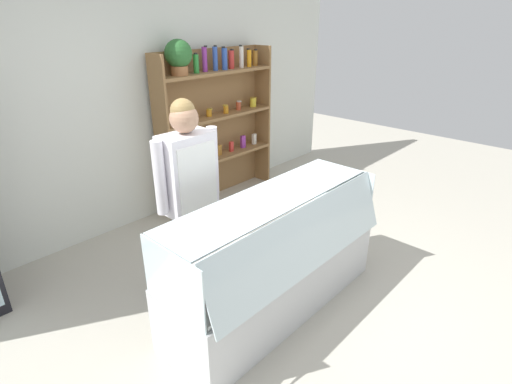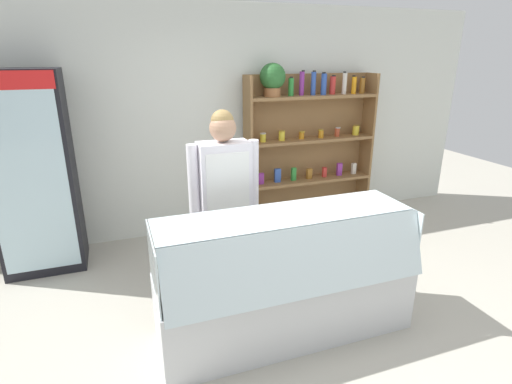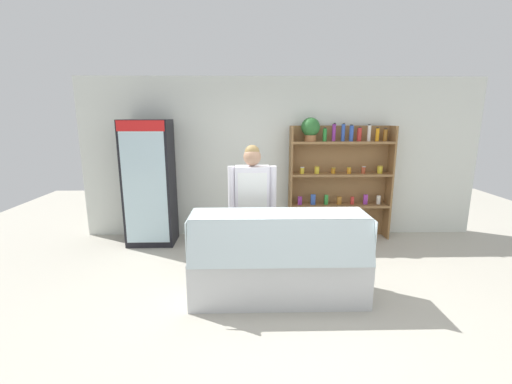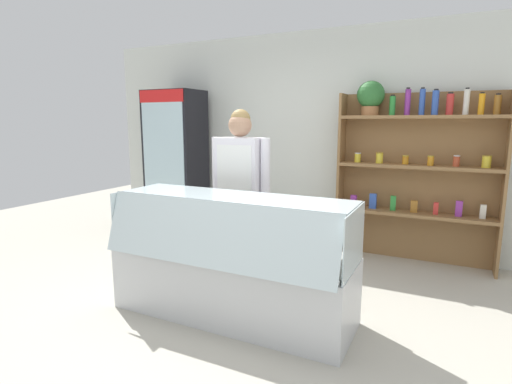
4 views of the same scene
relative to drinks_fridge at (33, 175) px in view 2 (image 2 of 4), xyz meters
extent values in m
plane|color=#B7B2A3|center=(2.16, -1.86, -1.00)|extent=(12.00, 12.00, 0.00)
cube|color=silver|center=(2.16, 0.44, 0.35)|extent=(6.80, 0.10, 2.70)
cube|color=black|center=(0.00, 0.01, 0.00)|extent=(0.75, 0.54, 2.01)
cube|color=silver|center=(0.00, -0.27, 0.00)|extent=(0.67, 0.01, 1.81)
cube|color=red|center=(0.00, -0.27, 0.92)|extent=(0.71, 0.01, 0.16)
cylinder|color=#3356B2|center=(-0.24, -0.20, -0.66)|extent=(0.06, 0.06, 0.19)
cylinder|color=#2D8C38|center=(-0.08, -0.20, -0.65)|extent=(0.06, 0.06, 0.20)
cylinder|color=#9E6623|center=(0.08, -0.20, -0.68)|extent=(0.07, 0.07, 0.15)
cylinder|color=#3356B2|center=(0.24, -0.20, -0.68)|extent=(0.06, 0.06, 0.15)
cylinder|color=red|center=(-0.24, -0.20, -0.11)|extent=(0.07, 0.07, 0.21)
cylinder|color=#2D8C38|center=(-0.08, -0.20, -0.12)|extent=(0.06, 0.06, 0.19)
cylinder|color=#9E6623|center=(0.08, -0.20, -0.11)|extent=(0.07, 0.07, 0.21)
cylinder|color=#9E6623|center=(0.24, -0.20, -0.12)|extent=(0.06, 0.06, 0.19)
cylinder|color=#3356B2|center=(0.00, -0.20, 0.39)|extent=(0.05, 0.05, 0.15)
cylinder|color=silver|center=(0.21, -0.20, 0.40)|extent=(0.05, 0.05, 0.16)
cube|color=olive|center=(3.14, 0.31, -0.05)|extent=(1.71, 0.02, 1.91)
cube|color=olive|center=(2.30, 0.17, -0.05)|extent=(0.03, 0.28, 1.91)
cube|color=olive|center=(3.98, 0.17, -0.05)|extent=(0.03, 0.28, 1.91)
cube|color=olive|center=(3.14, 0.17, -0.43)|extent=(1.65, 0.28, 0.04)
cube|color=olive|center=(3.14, 0.17, 0.10)|extent=(1.65, 0.28, 0.04)
cube|color=olive|center=(3.14, 0.17, 0.64)|extent=(1.65, 0.28, 0.04)
cylinder|color=#996038|center=(2.60, 0.17, 0.70)|extent=(0.19, 0.19, 0.10)
sphere|color=#2B662D|center=(2.60, 0.17, 0.88)|extent=(0.30, 0.30, 0.30)
cylinder|color=#2D8C38|center=(2.84, 0.17, 0.76)|extent=(0.07, 0.07, 0.21)
cylinder|color=black|center=(2.84, 0.17, 0.87)|extent=(0.04, 0.04, 0.02)
cylinder|color=purple|center=(3.00, 0.20, 0.79)|extent=(0.06, 0.06, 0.28)
cylinder|color=black|center=(3.00, 0.17, 0.94)|extent=(0.04, 0.04, 0.02)
cylinder|color=#3356B2|center=(3.14, 0.18, 0.79)|extent=(0.06, 0.06, 0.27)
cylinder|color=black|center=(3.14, 0.17, 0.94)|extent=(0.04, 0.04, 0.02)
cylinder|color=#3356B2|center=(3.27, 0.16, 0.78)|extent=(0.07, 0.07, 0.25)
cylinder|color=black|center=(3.27, 0.17, 0.91)|extent=(0.04, 0.04, 0.02)
cylinder|color=red|center=(3.41, 0.19, 0.76)|extent=(0.07, 0.07, 0.22)
cylinder|color=black|center=(3.41, 0.17, 0.88)|extent=(0.05, 0.05, 0.02)
cylinder|color=silver|center=(3.56, 0.16, 0.78)|extent=(0.06, 0.06, 0.26)
cylinder|color=black|center=(3.56, 0.17, 0.92)|extent=(0.04, 0.04, 0.02)
cylinder|color=orange|center=(3.70, 0.15, 0.76)|extent=(0.06, 0.06, 0.21)
cylinder|color=black|center=(3.70, 0.17, 0.87)|extent=(0.04, 0.04, 0.02)
cylinder|color=#9E6623|center=(3.84, 0.18, 0.75)|extent=(0.07, 0.07, 0.19)
cylinder|color=black|center=(3.84, 0.17, 0.85)|extent=(0.04, 0.04, 0.02)
cylinder|color=yellow|center=(2.49, 0.17, 0.17)|extent=(0.07, 0.07, 0.10)
cylinder|color=silver|center=(2.49, 0.17, 0.22)|extent=(0.07, 0.07, 0.01)
cylinder|color=yellow|center=(2.74, 0.17, 0.17)|extent=(0.08, 0.08, 0.11)
cylinder|color=gold|center=(2.74, 0.17, 0.24)|extent=(0.08, 0.08, 0.01)
cylinder|color=orange|center=(3.01, 0.19, 0.16)|extent=(0.07, 0.07, 0.09)
cylinder|color=gold|center=(3.01, 0.17, 0.21)|extent=(0.07, 0.07, 0.01)
cylinder|color=orange|center=(3.27, 0.16, 0.17)|extent=(0.06, 0.06, 0.09)
cylinder|color=gold|center=(3.27, 0.17, 0.22)|extent=(0.07, 0.07, 0.01)
cylinder|color=#BF4C2D|center=(3.52, 0.18, 0.17)|extent=(0.06, 0.06, 0.11)
cylinder|color=silver|center=(3.52, 0.17, 0.23)|extent=(0.07, 0.07, 0.01)
cylinder|color=yellow|center=(3.80, 0.18, 0.18)|extent=(0.09, 0.09, 0.11)
cylinder|color=gold|center=(3.80, 0.17, 0.24)|extent=(0.09, 0.09, 0.01)
cube|color=purple|center=(2.46, 0.17, -0.34)|extent=(0.07, 0.04, 0.14)
cube|color=#3356B2|center=(2.69, 0.17, -0.33)|extent=(0.08, 0.04, 0.18)
cube|color=#2D8C38|center=(2.91, 0.17, -0.33)|extent=(0.06, 0.05, 0.17)
cube|color=#9E6623|center=(3.14, 0.17, -0.35)|extent=(0.07, 0.05, 0.13)
cube|color=red|center=(3.36, 0.17, -0.35)|extent=(0.05, 0.04, 0.13)
cube|color=purple|center=(3.58, 0.17, -0.33)|extent=(0.07, 0.04, 0.17)
cube|color=silver|center=(3.81, 0.17, -0.34)|extent=(0.06, 0.04, 0.15)
cube|color=silver|center=(1.93, -1.82, -0.73)|extent=(1.98, 0.65, 0.55)
cube|color=white|center=(1.93, -1.82, -0.43)|extent=(1.92, 0.59, 0.03)
cube|color=silver|center=(1.93, -2.13, -0.23)|extent=(1.94, 0.16, 0.47)
cube|color=silver|center=(1.93, -1.77, 0.00)|extent=(1.94, 0.49, 0.01)
cube|color=silver|center=(0.95, -1.82, -0.23)|extent=(0.01, 0.61, 0.45)
cube|color=silver|center=(2.91, -1.82, -0.23)|extent=(0.01, 0.61, 0.45)
cube|color=tan|center=(1.18, -1.74, -0.40)|extent=(0.16, 0.13, 0.05)
cube|color=white|center=(1.18, -1.94, -0.39)|extent=(0.05, 0.03, 0.02)
cube|color=tan|center=(1.55, -1.74, -0.39)|extent=(0.16, 0.11, 0.05)
cube|color=white|center=(1.55, -1.94, -0.39)|extent=(0.05, 0.03, 0.02)
cube|color=beige|center=(1.93, -1.74, -0.40)|extent=(0.17, 0.13, 0.05)
cube|color=white|center=(1.93, -1.94, -0.39)|extent=(0.05, 0.03, 0.02)
cube|color=beige|center=(2.30, -1.74, -0.40)|extent=(0.16, 0.11, 0.05)
cube|color=white|center=(2.30, -1.94, -0.39)|extent=(0.05, 0.03, 0.02)
cube|color=tan|center=(2.67, -1.74, -0.40)|extent=(0.16, 0.13, 0.05)
cube|color=white|center=(2.67, -1.94, -0.39)|extent=(0.05, 0.03, 0.02)
cylinder|color=#C1706B|center=(1.12, -1.92, -0.35)|extent=(0.19, 0.16, 0.13)
cylinder|color=#C1706B|center=(1.34, -1.92, -0.34)|extent=(0.15, 0.16, 0.16)
cylinder|color=white|center=(2.42, -1.90, -0.33)|extent=(0.07, 0.07, 0.19)
cylinder|color=white|center=(2.52, -1.90, -0.32)|extent=(0.07, 0.07, 0.20)
cylinder|color=#2D2D38|center=(1.55, -1.13, -0.61)|extent=(0.13, 0.13, 0.79)
cylinder|color=#2D2D38|center=(1.74, -1.13, -0.61)|extent=(0.13, 0.13, 0.79)
cube|color=white|center=(1.64, -1.13, 0.11)|extent=(0.43, 0.24, 0.65)
cube|color=white|center=(1.64, -1.26, -0.24)|extent=(0.36, 0.01, 1.22)
cylinder|color=white|center=(1.37, -1.13, 0.14)|extent=(0.09, 0.09, 0.59)
cylinder|color=white|center=(1.91, -1.13, 0.14)|extent=(0.09, 0.09, 0.59)
sphere|color=tan|center=(1.64, -1.13, 0.55)|extent=(0.22, 0.22, 0.22)
sphere|color=#997A47|center=(1.64, -1.12, 0.61)|extent=(0.19, 0.19, 0.19)
camera|label=1|loc=(-0.18, -3.57, 1.28)|focal=28.00mm
camera|label=2|loc=(0.80, -4.30, 1.12)|focal=28.00mm
camera|label=3|loc=(1.59, -5.44, 1.06)|focal=24.00mm
camera|label=4|loc=(3.47, -4.52, 0.59)|focal=28.00mm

